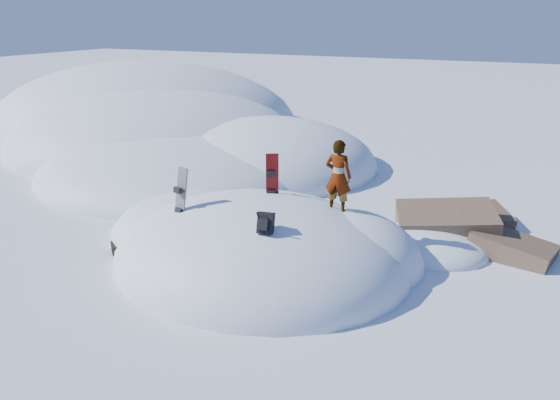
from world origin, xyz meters
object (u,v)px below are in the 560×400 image
at_px(snowboard_red, 272,185).
at_px(snowboard_dark, 180,202).
at_px(backpack, 265,223).
at_px(person, 338,176).

bearing_deg(snowboard_red, snowboard_dark, -162.50).
bearing_deg(snowboard_dark, backpack, 5.76).
bearing_deg(snowboard_dark, snowboard_red, 62.88).
bearing_deg(backpack, snowboard_red, 102.72).
relative_size(snowboard_dark, person, 0.95).
xyz_separation_m(backpack, person, (0.76, 2.08, 0.50)).
bearing_deg(person, snowboard_dark, 29.71).
distance_m(snowboard_red, backpack, 2.20).
bearing_deg(snowboard_red, backpack, -96.40).
relative_size(snowboard_dark, backpack, 3.09).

